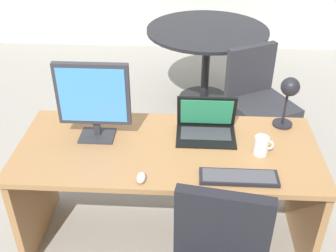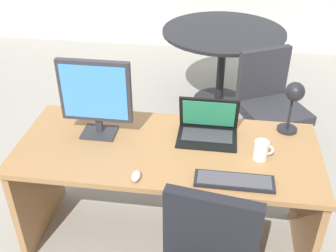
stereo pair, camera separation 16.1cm
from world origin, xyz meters
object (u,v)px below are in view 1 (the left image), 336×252
(desk, at_px, (168,171))
(keyboard, at_px, (239,177))
(meeting_table, at_px, (207,48))
(monitor, at_px, (93,97))
(desk_lamp, at_px, (289,93))
(mouse, at_px, (141,178))
(laptop, at_px, (206,122))
(coffee_mug, at_px, (262,146))
(meeting_chair_near, at_px, (258,111))

(desk, relative_size, keyboard, 4.27)
(keyboard, bearing_deg, meeting_table, 92.90)
(monitor, distance_m, desk_lamp, 1.12)
(mouse, xyz_separation_m, meeting_table, (0.39, 2.15, -0.16))
(laptop, height_order, meeting_table, laptop)
(coffee_mug, height_order, meeting_chair_near, meeting_chair_near)
(laptop, distance_m, mouse, 0.58)
(desk, relative_size, meeting_chair_near, 1.97)
(desk, height_order, coffee_mug, coffee_mug)
(desk_lamp, distance_m, coffee_mug, 0.38)
(monitor, relative_size, meeting_chair_near, 0.54)
(monitor, bearing_deg, meeting_table, 68.76)
(desk, distance_m, laptop, 0.38)
(laptop, relative_size, keyboard, 0.86)
(coffee_mug, bearing_deg, mouse, -157.49)
(monitor, distance_m, meeting_chair_near, 1.61)
(monitor, relative_size, mouse, 5.75)
(desk_lamp, bearing_deg, meeting_table, 104.66)
(mouse, distance_m, desk_lamp, 1.00)
(meeting_chair_near, bearing_deg, laptop, -117.45)
(laptop, height_order, coffee_mug, laptop)
(monitor, relative_size, meeting_table, 0.41)
(mouse, bearing_deg, meeting_table, 79.78)
(monitor, bearing_deg, meeting_chair_near, 41.70)
(keyboard, height_order, mouse, mouse)
(desk_lamp, bearing_deg, monitor, -171.46)
(mouse, xyz_separation_m, desk_lamp, (0.81, 0.55, 0.22))
(monitor, relative_size, laptop, 1.35)
(monitor, height_order, laptop, monitor)
(coffee_mug, bearing_deg, laptop, 146.24)
(keyboard, distance_m, meeting_chair_near, 1.41)
(monitor, bearing_deg, mouse, -51.43)
(meeting_table, bearing_deg, mouse, -100.22)
(meeting_chair_near, bearing_deg, coffee_mug, -98.66)
(monitor, xyz_separation_m, keyboard, (0.80, -0.34, -0.25))
(desk_lamp, bearing_deg, desk, -164.02)
(laptop, distance_m, desk_lamp, 0.51)
(mouse, xyz_separation_m, meeting_chair_near, (0.80, 1.36, -0.39))
(coffee_mug, bearing_deg, desk_lamp, 58.42)
(keyboard, relative_size, meeting_table, 0.35)
(laptop, xyz_separation_m, meeting_table, (0.05, 1.69, -0.21))
(monitor, distance_m, meeting_table, 1.95)
(desk_lamp, bearing_deg, coffee_mug, -121.58)
(laptop, height_order, meeting_chair_near, laptop)
(laptop, xyz_separation_m, coffee_mug, (0.30, -0.20, -0.02))
(desk, relative_size, laptop, 4.95)
(desk, distance_m, monitor, 0.64)
(desk, relative_size, meeting_table, 1.49)
(meeting_table, bearing_deg, keyboard, -87.10)
(desk_lamp, height_order, meeting_chair_near, desk_lamp)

